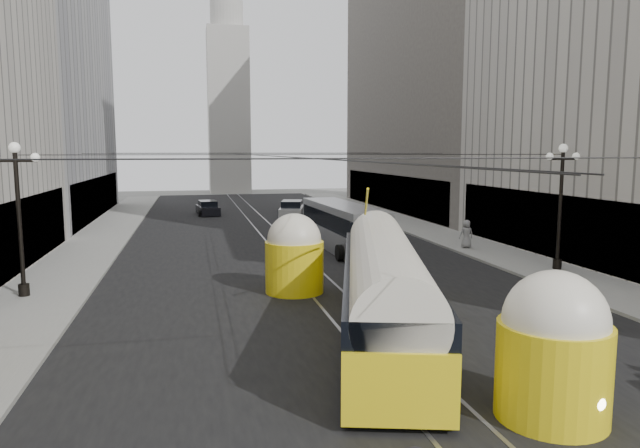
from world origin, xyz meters
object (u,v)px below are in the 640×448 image
pedestrian_crossing_b (560,388)px  pedestrian_sidewalk_right (466,234)px  city_bus (342,225)px  streetcar (384,285)px

pedestrian_crossing_b → pedestrian_sidewalk_right: pedestrian_sidewalk_right is taller
city_bus → pedestrian_crossing_b: size_ratio=6.29×
city_bus → pedestrian_sidewalk_right: 7.76m
pedestrian_crossing_b → pedestrian_sidewalk_right: 23.34m
city_bus → streetcar: bearing=-100.3°
streetcar → pedestrian_crossing_b: 7.19m
city_bus → pedestrian_sidewalk_right: size_ratio=6.43×
pedestrian_crossing_b → pedestrian_sidewalk_right: size_ratio=1.02×
streetcar → pedestrian_crossing_b: streetcar is taller
streetcar → pedestrian_crossing_b: bearing=-75.7°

